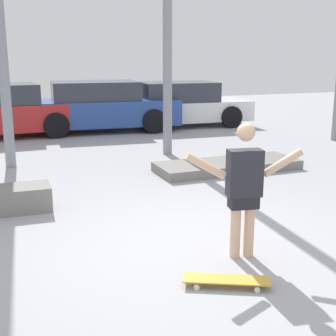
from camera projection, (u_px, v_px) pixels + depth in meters
ground_plane at (195, 249)px, 5.35m from camera, size 36.00×36.00×0.00m
skateboarder at (244, 185)px, 4.96m from camera, size 1.28×0.34×1.48m
skateboard at (227, 280)px, 4.48m from camera, size 0.83×0.57×0.08m
manual_pad at (228, 166)px, 8.99m from camera, size 2.79×1.00×0.17m
parked_car_blue at (100, 107)px, 13.56m from camera, size 4.52×2.35×1.43m
parked_car_white at (180, 105)px, 14.51m from camera, size 4.24×2.16×1.36m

